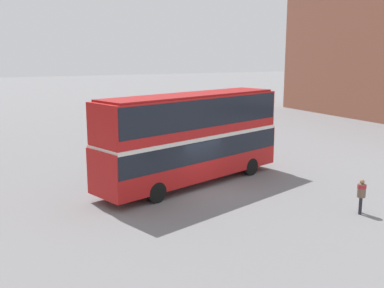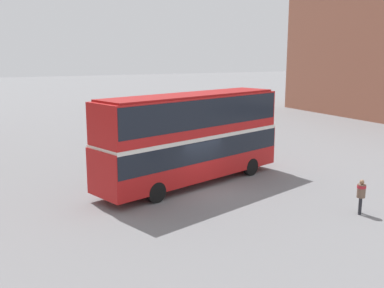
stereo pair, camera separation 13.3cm
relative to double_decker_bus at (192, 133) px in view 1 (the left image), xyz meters
The scene contains 5 objects.
ground_plane 3.10m from the double_decker_bus, 88.72° to the right, with size 240.00×240.00×0.00m, color slate.
double_decker_bus is the anchor object (origin of this frame).
pedestrian_foreground 8.86m from the double_decker_bus, 58.48° to the right, with size 0.54×0.54×1.54m.
parked_car_kerb_near 11.51m from the double_decker_bus, 50.71° to the left, with size 4.38×2.17×1.43m.
parked_car_kerb_far 15.46m from the double_decker_bus, 85.53° to the left, with size 4.62×2.44×1.55m.
Camera 1 is at (-10.39, -19.37, 6.90)m, focal length 42.00 mm.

